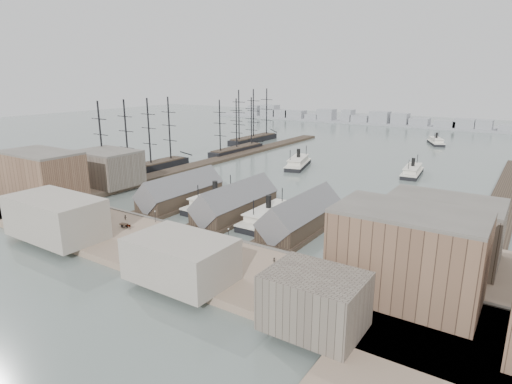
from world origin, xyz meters
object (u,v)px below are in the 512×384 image
Objects in this scene: tram at (363,282)px; horse_cart_left at (79,216)px; horse_cart_center at (127,226)px; horse_cart_right at (199,255)px; ferry_docked_west at (215,201)px.

tram reaches higher than horse_cart_left.
horse_cart_left is (-96.34, -5.42, -1.03)m from tram.
horse_cart_center reaches higher than horse_cart_right.
horse_cart_left is 0.98× the size of horse_cart_right.
horse_cart_center is 33.93m from horse_cart_right.
tram is at bearing -96.21° from horse_cart_right.
horse_cart_center is 1.04× the size of horse_cart_right.
ferry_docked_west reaches higher than tram.
tram is 2.06× the size of horse_cart_center.
horse_cart_left is at bearing -122.44° from ferry_docked_west.
ferry_docked_west is 78.84m from tram.
ferry_docked_west reaches higher than horse_cart_center.
horse_cart_left is 0.94× the size of horse_cart_center.
ferry_docked_west is at bearing 144.58° from tram.
horse_cart_right is at bearing -63.17° from horse_cart_left.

